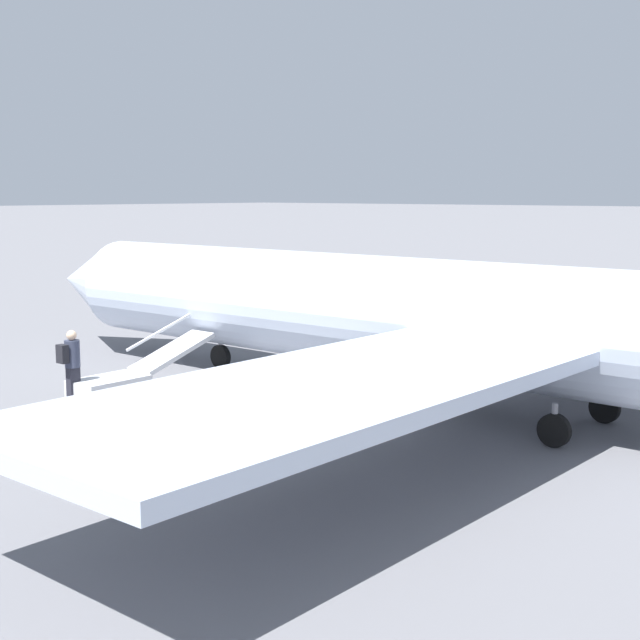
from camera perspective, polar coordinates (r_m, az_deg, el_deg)
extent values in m
plane|color=slate|center=(20.50, 9.78, -5.99)|extent=(600.00, 600.00, 0.00)
cylinder|color=silver|center=(20.09, 9.92, -0.14)|extent=(25.47, 2.90, 2.72)
cone|color=silver|center=(29.87, -14.30, 2.42)|extent=(3.01, 2.69, 2.67)
cube|color=silver|center=(13.99, 0.35, -4.49)|extent=(4.43, 10.72, 0.27)
cylinder|color=black|center=(25.53, -6.39, -2.34)|extent=(0.67, 0.17, 0.67)
cylinder|color=gray|center=(25.46, -6.40, -1.36)|extent=(0.12, 0.12, 0.21)
cylinder|color=black|center=(18.22, 14.76, -6.85)|extent=(0.67, 0.17, 0.67)
cylinder|color=gray|center=(18.11, 14.81, -5.49)|extent=(0.12, 0.12, 0.21)
cylinder|color=black|center=(20.39, 17.76, -5.36)|extent=(0.67, 0.17, 0.67)
cylinder|color=gray|center=(20.30, 17.82, -4.15)|extent=(0.12, 0.12, 0.21)
cube|color=silver|center=(22.37, -13.34, -4.24)|extent=(1.11, 1.81, 0.50)
cube|color=silver|center=(23.46, -9.45, -2.03)|extent=(0.92, 2.24, 0.84)
cube|color=silver|center=(23.72, -10.18, -0.71)|extent=(0.08, 2.22, 0.78)
cube|color=#23232D|center=(22.09, -15.50, -4.01)|extent=(0.20, 0.28, 0.85)
cylinder|color=#33384C|center=(21.95, -15.57, -2.10)|extent=(0.36, 0.36, 0.65)
sphere|color=beige|center=(21.88, -15.62, -0.95)|extent=(0.24, 0.24, 0.24)
cube|color=black|center=(21.80, -16.16, -2.10)|extent=(0.28, 0.18, 0.44)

